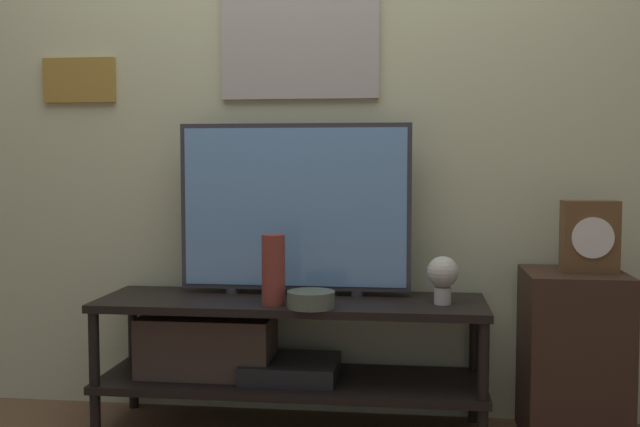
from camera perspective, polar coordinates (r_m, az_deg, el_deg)
wall_back at (r=3.13m, az=-1.52°, el=9.82°), size 6.40×0.08×2.70m
media_console at (r=2.95m, az=-4.60°, el=-10.08°), size 1.48×0.45×0.52m
television at (r=2.94m, az=-2.02°, el=0.47°), size 0.91×0.05×0.68m
vase_wide_bowl at (r=2.71m, az=-0.69°, el=-6.57°), size 0.17×0.17×0.06m
vase_tall_ceramic at (r=2.76m, az=-3.57°, el=-4.30°), size 0.09×0.09×0.26m
decorative_bust at (r=2.80m, az=9.34°, el=-4.66°), size 0.12×0.12×0.18m
side_table at (r=2.99m, az=18.70°, el=-10.29°), size 0.36×0.38×0.64m
mantel_clock at (r=2.92m, az=19.85°, el=-1.65°), size 0.20×0.11×0.26m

